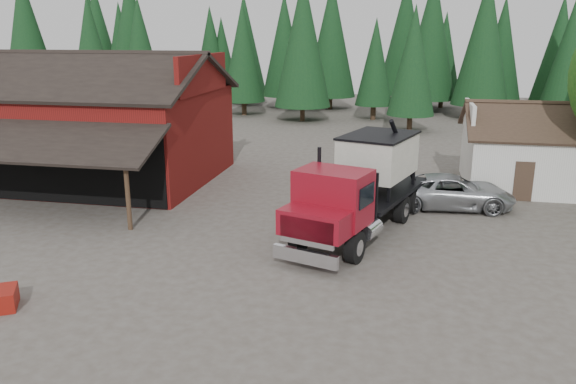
# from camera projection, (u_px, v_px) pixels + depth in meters

# --- Properties ---
(ground) EXTENTS (120.00, 120.00, 0.00)m
(ground) POSITION_uv_depth(u_px,v_px,m) (243.00, 258.00, 20.80)
(ground) COLOR #4C453C
(ground) RESTS_ON ground
(red_barn) EXTENTS (12.80, 13.63, 7.18)m
(red_barn) POSITION_uv_depth(u_px,v_px,m) (103.00, 132.00, 31.56)
(red_barn) COLOR maroon
(red_barn) RESTS_ON ground
(farmhouse) EXTENTS (8.60, 6.42, 4.65)m
(farmhouse) POSITION_uv_depth(u_px,v_px,m) (544.00, 157.00, 30.03)
(farmhouse) COLOR silver
(farmhouse) RESTS_ON ground
(conifer_backdrop) EXTENTS (76.00, 16.00, 16.00)m
(conifer_backdrop) POSITION_uv_depth(u_px,v_px,m) (352.00, 111.00, 60.36)
(conifer_backdrop) COLOR #10321A
(conifer_backdrop) RESTS_ON ground
(near_pine_a) EXTENTS (4.40, 4.40, 11.40)m
(near_pine_a) POSITION_uv_depth(u_px,v_px,m) (91.00, 53.00, 49.77)
(near_pine_a) COLOR #382619
(near_pine_a) RESTS_ON ground
(near_pine_b) EXTENTS (3.96, 3.96, 10.40)m
(near_pine_b) POSITION_uv_depth(u_px,v_px,m) (413.00, 61.00, 46.28)
(near_pine_b) COLOR #382619
(near_pine_b) RESTS_ON ground
(near_pine_d) EXTENTS (5.28, 5.28, 13.40)m
(near_pine_d) POSITION_uv_depth(u_px,v_px,m) (303.00, 41.00, 51.60)
(near_pine_d) COLOR #382619
(near_pine_d) RESTS_ON ground
(feed_truck) EXTENTS (5.56, 10.25, 4.48)m
(feed_truck) POSITION_uv_depth(u_px,v_px,m) (362.00, 183.00, 23.13)
(feed_truck) COLOR black
(feed_truck) RESTS_ON ground
(silver_car) EXTENTS (5.93, 3.13, 1.59)m
(silver_car) POSITION_uv_depth(u_px,v_px,m) (452.00, 192.00, 26.64)
(silver_car) COLOR #ABAEB2
(silver_car) RESTS_ON ground
(equip_box) EXTENTS (1.16, 1.30, 0.60)m
(equip_box) POSITION_uv_depth(u_px,v_px,m) (4.00, 298.00, 16.98)
(equip_box) COLOR maroon
(equip_box) RESTS_ON ground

